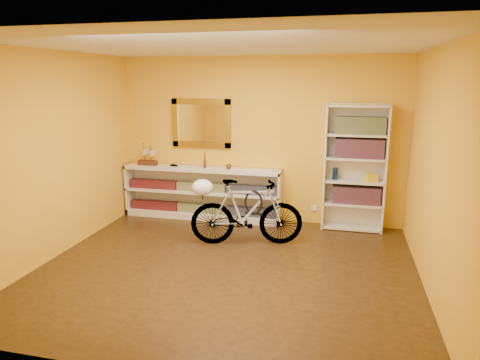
% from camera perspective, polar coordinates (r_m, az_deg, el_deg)
% --- Properties ---
extents(floor, '(4.50, 4.00, 0.01)m').
position_cam_1_polar(floor, '(5.33, -1.80, -11.74)').
color(floor, black).
rests_on(floor, ground).
extents(ceiling, '(4.50, 4.00, 0.01)m').
position_cam_1_polar(ceiling, '(4.85, -2.03, 17.47)').
color(ceiling, silver).
rests_on(ceiling, ground).
extents(back_wall, '(4.50, 0.01, 2.60)m').
position_cam_1_polar(back_wall, '(6.85, 2.57, 5.28)').
color(back_wall, gold).
rests_on(back_wall, ground).
extents(left_wall, '(0.01, 4.00, 2.60)m').
position_cam_1_polar(left_wall, '(5.93, -23.44, 2.96)').
color(left_wall, gold).
rests_on(left_wall, ground).
extents(right_wall, '(0.01, 4.00, 2.60)m').
position_cam_1_polar(right_wall, '(4.85, 24.72, 0.76)').
color(right_wall, gold).
rests_on(right_wall, ground).
extents(gilt_mirror, '(0.98, 0.06, 0.78)m').
position_cam_1_polar(gilt_mirror, '(7.03, -5.17, 7.49)').
color(gilt_mirror, olive).
rests_on(gilt_mirror, back_wall).
extents(wall_socket, '(0.09, 0.02, 0.09)m').
position_cam_1_polar(wall_socket, '(6.95, 9.76, -3.66)').
color(wall_socket, silver).
rests_on(wall_socket, back_wall).
extents(console_unit, '(2.60, 0.35, 0.85)m').
position_cam_1_polar(console_unit, '(7.08, -5.05, -1.74)').
color(console_unit, silver).
rests_on(console_unit, floor).
extents(cd_row_lower, '(2.50, 0.13, 0.14)m').
position_cam_1_polar(cd_row_lower, '(7.13, -5.06, -3.76)').
color(cd_row_lower, black).
rests_on(cd_row_lower, console_unit).
extents(cd_row_upper, '(2.50, 0.13, 0.14)m').
position_cam_1_polar(cd_row_upper, '(7.03, -5.12, -0.91)').
color(cd_row_upper, navy).
rests_on(cd_row_upper, console_unit).
extents(model_ship, '(0.32, 0.13, 0.38)m').
position_cam_1_polar(model_ship, '(7.30, -12.16, 3.39)').
color(model_ship, '#3A1E10').
rests_on(model_ship, console_unit).
extents(toy_car, '(0.00, 0.00, 0.00)m').
position_cam_1_polar(toy_car, '(7.14, -8.74, 1.81)').
color(toy_car, black).
rests_on(toy_car, console_unit).
extents(bronze_ornament, '(0.05, 0.05, 0.31)m').
position_cam_1_polar(bronze_ornament, '(6.93, -4.69, 2.86)').
color(bronze_ornament, '#532F1C').
rests_on(bronze_ornament, console_unit).
extents(decorative_orb, '(0.09, 0.09, 0.09)m').
position_cam_1_polar(decorative_orb, '(6.84, -1.50, 1.81)').
color(decorative_orb, '#532F1C').
rests_on(decorative_orb, console_unit).
extents(bookcase, '(0.90, 0.30, 1.90)m').
position_cam_1_polar(bookcase, '(6.63, 14.92, 1.50)').
color(bookcase, silver).
rests_on(bookcase, floor).
extents(book_row_a, '(0.70, 0.22, 0.26)m').
position_cam_1_polar(book_row_a, '(6.72, 15.15, -1.90)').
color(book_row_a, maroon).
rests_on(book_row_a, bookcase).
extents(book_row_b, '(0.70, 0.22, 0.28)m').
position_cam_1_polar(book_row_b, '(6.58, 15.52, 4.08)').
color(book_row_b, maroon).
rests_on(book_row_b, bookcase).
extents(book_row_c, '(0.70, 0.22, 0.25)m').
position_cam_1_polar(book_row_c, '(6.54, 15.70, 6.98)').
color(book_row_c, navy).
rests_on(book_row_c, bookcase).
extents(travel_mug, '(0.08, 0.08, 0.18)m').
position_cam_1_polar(travel_mug, '(6.63, 12.49, 0.81)').
color(travel_mug, navy).
rests_on(travel_mug, bookcase).
extents(red_tin, '(0.20, 0.20, 0.20)m').
position_cam_1_polar(red_tin, '(6.57, 13.48, 6.91)').
color(red_tin, maroon).
rests_on(red_tin, bookcase).
extents(yellow_bag, '(0.19, 0.16, 0.12)m').
position_cam_1_polar(yellow_bag, '(6.63, 17.02, 0.28)').
color(yellow_bag, yellow).
rests_on(yellow_bag, bookcase).
extents(bicycle, '(0.77, 1.63, 0.93)m').
position_cam_1_polar(bicycle, '(5.93, 0.89, -4.28)').
color(bicycle, silver).
rests_on(bicycle, floor).
extents(helmet, '(0.29, 0.28, 0.22)m').
position_cam_1_polar(helmet, '(5.85, -5.01, -0.98)').
color(helmet, white).
rests_on(helmet, bicycle).
extents(u_lock, '(0.25, 0.03, 0.25)m').
position_cam_1_polar(u_lock, '(5.89, 1.80, -2.99)').
color(u_lock, black).
rests_on(u_lock, bicycle).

